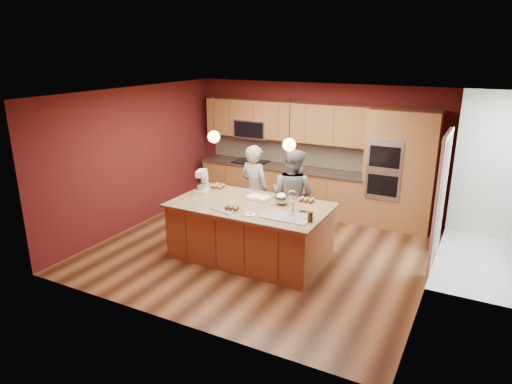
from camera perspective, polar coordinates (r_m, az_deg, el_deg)
The scene contains 24 objects.
floor at distance 8.09m, azimuth 0.72°, elevation -7.19°, with size 5.50×5.50×0.00m, color #3F2313.
ceiling at distance 7.37m, azimuth 0.81°, elevation 12.23°, with size 5.50×5.50×0.00m, color silver.
wall_back at distance 9.85m, azimuth 7.41°, elevation 5.52°, with size 5.50×5.50×0.00m, color #531817.
wall_front at distance 5.62m, azimuth -10.91°, elevation -4.07°, with size 5.50×5.50×0.00m, color #531817.
wall_left at distance 9.16m, azimuth -14.81°, elevation 4.16°, with size 5.00×5.00×0.00m, color #531817.
wall_right at distance 6.88m, azimuth 21.64°, elevation -0.95°, with size 5.00×5.00×0.00m, color #531817.
cabinet_run at distance 9.95m, azimuth 3.14°, elevation 3.62°, with size 3.74×0.64×2.30m.
oven_column at distance 9.14m, azimuth 17.57°, elevation 2.60°, with size 1.30×0.62×2.30m.
doorway_trim at distance 7.73m, azimuth 21.96°, elevation -1.35°, with size 0.08×1.11×2.20m, color white, non-canonical shape.
pendant_left at distance 7.52m, azimuth -5.29°, elevation 6.91°, with size 0.20×0.20×0.80m.
pendant_right at distance 6.90m, azimuth 4.17°, elevation 5.96°, with size 0.20×0.20×0.80m.
island at distance 7.62m, azimuth -0.63°, elevation -4.83°, with size 2.57×1.44×1.33m.
person_left at distance 8.50m, azimuth -0.17°, elevation 0.25°, with size 0.62×0.41×1.71m, color black.
person_right at distance 8.18m, azimuth 4.57°, elevation -0.45°, with size 0.84×0.65×1.72m, color gray.
stand_mixer at distance 8.07m, azimuth -6.82°, elevation 1.13°, with size 0.28×0.33×0.40m.
sheet_cake at distance 7.71m, azimuth 0.29°, elevation -0.70°, with size 0.45×0.35×0.05m.
cooling_rack at distance 7.22m, azimuth -3.66°, elevation -2.13°, with size 0.43×0.31×0.02m, color silver.
mixing_bowl at distance 7.43m, azimuth 3.21°, elevation -0.82°, with size 0.25×0.25×0.21m, color #A8ABAF.
plate at distance 6.98m, azimuth -0.70°, elevation -2.82°, with size 0.18×0.18×0.01m, color silver.
tumbler at distance 6.73m, azimuth 6.79°, elevation -3.11°, with size 0.08×0.08×0.16m, color #392810.
phone at distance 7.16m, azimuth 5.91°, elevation -2.41°, with size 0.12×0.06×0.01m, color black.
cupcakes_left at distance 8.34m, azimuth -4.77°, elevation 0.75°, with size 0.23×0.23×0.07m, color tan, non-canonical shape.
cupcakes_rack at distance 7.16m, azimuth -3.00°, elevation -1.93°, with size 0.23×0.15×0.07m, color tan, non-canonical shape.
cupcakes_right at distance 7.59m, azimuth 6.34°, elevation -0.98°, with size 0.26×0.17×0.08m, color tan, non-canonical shape.
Camera 1 is at (3.32, -6.54, 3.40)m, focal length 32.00 mm.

